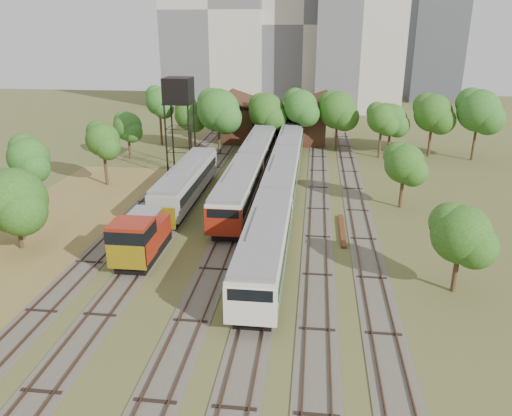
# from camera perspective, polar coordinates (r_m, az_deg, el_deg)

# --- Properties ---
(ground) EXTENTS (240.00, 240.00, 0.00)m
(ground) POSITION_cam_1_polar(r_m,az_deg,el_deg) (29.74, -5.13, -16.36)
(ground) COLOR #475123
(ground) RESTS_ON ground
(dry_grass_patch) EXTENTS (14.00, 60.00, 0.04)m
(dry_grass_patch) POSITION_cam_1_polar(r_m,az_deg,el_deg) (42.87, -27.22, -6.58)
(dry_grass_patch) COLOR brown
(dry_grass_patch) RESTS_ON ground
(tracks) EXTENTS (24.60, 80.00, 0.19)m
(tracks) POSITION_cam_1_polar(r_m,az_deg,el_deg) (51.80, -0.28, 0.21)
(tracks) COLOR #4C473D
(tracks) RESTS_ON ground
(railcar_red_set) EXTENTS (3.23, 34.57, 4.00)m
(railcar_red_set) POSITION_cam_1_polar(r_m,az_deg,el_deg) (58.08, -0.73, 4.56)
(railcar_red_set) COLOR black
(railcar_red_set) RESTS_ON ground
(railcar_green_set) EXTENTS (3.23, 52.07, 4.00)m
(railcar_green_set) POSITION_cam_1_polar(r_m,az_deg,el_deg) (53.59, 2.92, 3.20)
(railcar_green_set) COLOR black
(railcar_green_set) RESTS_ON ground
(railcar_rear) EXTENTS (2.96, 16.08, 3.66)m
(railcar_rear) POSITION_cam_1_polar(r_m,az_deg,el_deg) (84.54, 1.71, 9.33)
(railcar_rear) COLOR black
(railcar_rear) RESTS_ON ground
(shunter_locomotive) EXTENTS (3.02, 8.10, 3.95)m
(shunter_locomotive) POSITION_cam_1_polar(r_m,az_deg,el_deg) (40.34, -13.14, -3.40)
(shunter_locomotive) COLOR black
(shunter_locomotive) RESTS_ON ground
(old_grey_coach) EXTENTS (3.03, 18.00, 3.75)m
(old_grey_coach) POSITION_cam_1_polar(r_m,az_deg,el_deg) (53.72, -7.91, 2.99)
(old_grey_coach) COLOR black
(old_grey_coach) RESTS_ON ground
(water_tower) EXTENTS (3.42, 3.42, 11.83)m
(water_tower) POSITION_cam_1_polar(r_m,az_deg,el_deg) (63.17, -8.86, 12.86)
(water_tower) COLOR black
(water_tower) RESTS_ON ground
(rail_pile_far) EXTENTS (0.48, 7.62, 0.25)m
(rail_pile_far) POSITION_cam_1_polar(r_m,az_deg,el_deg) (46.19, 9.82, -2.52)
(rail_pile_far) COLOR #573019
(rail_pile_far) RESTS_ON ground
(maintenance_shed) EXTENTS (16.45, 11.55, 7.58)m
(maintenance_shed) POSITION_cam_1_polar(r_m,az_deg,el_deg) (82.90, 2.32, 9.80)
(maintenance_shed) COLOR #322012
(maintenance_shed) RESTS_ON ground
(tree_band_left) EXTENTS (7.58, 53.20, 7.77)m
(tree_band_left) POSITION_cam_1_polar(r_m,az_deg,el_deg) (47.09, -25.36, 2.41)
(tree_band_left) COLOR #382616
(tree_band_left) RESTS_ON ground
(tree_band_far) EXTENTS (50.99, 10.47, 9.76)m
(tree_band_far) POSITION_cam_1_polar(r_m,az_deg,el_deg) (73.93, 6.88, 10.95)
(tree_band_far) COLOR #382616
(tree_band_far) RESTS_ON ground
(tree_band_right) EXTENTS (5.09, 42.56, 7.62)m
(tree_band_right) POSITION_cam_1_polar(r_m,az_deg,el_deg) (53.90, 16.79, 5.48)
(tree_band_right) COLOR #382616
(tree_band_right) RESTS_ON ground
(tower_left) EXTENTS (22.00, 16.00, 42.00)m
(tower_left) POSITION_cam_1_polar(r_m,az_deg,el_deg) (120.69, -4.70, 21.57)
(tower_left) COLOR beige
(tower_left) RESTS_ON ground
(tower_centre) EXTENTS (20.00, 18.00, 36.00)m
(tower_centre) POSITION_cam_1_polar(r_m,az_deg,el_deg) (123.41, 5.57, 20.12)
(tower_centre) COLOR #B8B2A7
(tower_centre) RESTS_ON ground
(tower_far_right) EXTENTS (12.00, 12.00, 28.00)m
(tower_far_right) POSITION_cam_1_polar(r_m,az_deg,el_deg) (136.45, 19.85, 17.40)
(tower_far_right) COLOR #404348
(tower_far_right) RESTS_ON ground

